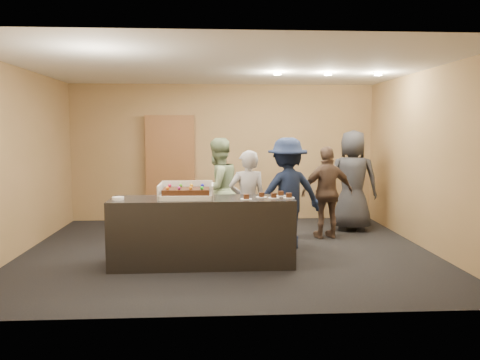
{
  "coord_description": "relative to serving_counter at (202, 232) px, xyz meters",
  "views": [
    {
      "loc": [
        -0.21,
        -6.86,
        1.78
      ],
      "look_at": [
        0.19,
        0.0,
        1.06
      ],
      "focal_mm": 35.0,
      "sensor_mm": 36.0,
      "label": 1
    }
  ],
  "objects": [
    {
      "name": "room",
      "position": [
        0.36,
        0.74,
        0.9
      ],
      "size": [
        6.04,
        6.0,
        2.7
      ],
      "color": "black",
      "rests_on": "ground"
    },
    {
      "name": "serving_counter",
      "position": [
        0.0,
        0.0,
        0.0
      ],
      "size": [
        2.41,
        0.72,
        0.9
      ],
      "primitive_type": "cube",
      "rotation": [
        0.0,
        0.0,
        0.01
      ],
      "color": "black",
      "rests_on": "floor"
    },
    {
      "name": "storage_cabinet",
      "position": [
        -0.7,
        3.15,
        0.59
      ],
      "size": [
        0.95,
        0.15,
        2.09
      ],
      "primitive_type": "cube",
      "color": "brown",
      "rests_on": "floor"
    },
    {
      "name": "cake_box",
      "position": [
        -0.21,
        0.03,
        0.5
      ],
      "size": [
        0.71,
        0.49,
        0.21
      ],
      "color": "white",
      "rests_on": "serving_counter"
    },
    {
      "name": "sheet_cake",
      "position": [
        -0.21,
        -0.0,
        0.55
      ],
      "size": [
        0.61,
        0.42,
        0.12
      ],
      "color": "#311A0B",
      "rests_on": "cake_box"
    },
    {
      "name": "plate_stack",
      "position": [
        -1.08,
        -0.09,
        0.47
      ],
      "size": [
        0.15,
        0.15,
        0.04
      ],
      "primitive_type": "cylinder",
      "color": "white",
      "rests_on": "serving_counter"
    },
    {
      "name": "slice_a",
      "position": [
        0.57,
        -0.15,
        0.47
      ],
      "size": [
        0.15,
        0.15,
        0.07
      ],
      "color": "white",
      "rests_on": "serving_counter"
    },
    {
      "name": "slice_b",
      "position": [
        0.79,
        0.02,
        0.47
      ],
      "size": [
        0.15,
        0.15,
        0.07
      ],
      "color": "white",
      "rests_on": "serving_counter"
    },
    {
      "name": "slice_c",
      "position": [
        0.94,
        -0.06,
        0.47
      ],
      "size": [
        0.15,
        0.15,
        0.07
      ],
      "color": "white",
      "rests_on": "serving_counter"
    },
    {
      "name": "slice_d",
      "position": [
        1.07,
        0.13,
        0.47
      ],
      "size": [
        0.15,
        0.15,
        0.07
      ],
      "color": "white",
      "rests_on": "serving_counter"
    },
    {
      "name": "slice_e",
      "position": [
        1.14,
        -0.06,
        0.47
      ],
      "size": [
        0.15,
        0.15,
        0.07
      ],
      "color": "white",
      "rests_on": "serving_counter"
    },
    {
      "name": "person_server_grey",
      "position": [
        0.65,
        0.58,
        0.3
      ],
      "size": [
        0.59,
        0.43,
        1.51
      ],
      "primitive_type": "imported",
      "rotation": [
        0.0,
        0.0,
        3.28
      ],
      "color": "#B0B0B6",
      "rests_on": "floor"
    },
    {
      "name": "person_sage_man",
      "position": [
        0.22,
        1.45,
        0.39
      ],
      "size": [
        1.03,
        1.0,
        1.67
      ],
      "primitive_type": "imported",
      "rotation": [
        0.0,
        0.0,
        3.8
      ],
      "color": "#92AA7C",
      "rests_on": "floor"
    },
    {
      "name": "person_navy_man",
      "position": [
        1.27,
        0.86,
        0.39
      ],
      "size": [
        1.2,
        0.85,
        1.68
      ],
      "primitive_type": "imported",
      "rotation": [
        0.0,
        0.0,
        3.37
      ],
      "color": "#141F3D",
      "rests_on": "floor"
    },
    {
      "name": "person_brown_extra",
      "position": [
        2.04,
        1.47,
        0.32
      ],
      "size": [
        0.95,
        0.52,
        1.53
      ],
      "primitive_type": "imported",
      "rotation": [
        0.0,
        0.0,
        3.31
      ],
      "color": "#503B2E",
      "rests_on": "floor"
    },
    {
      "name": "person_dark_suit",
      "position": [
        2.63,
        2.04,
        0.45
      ],
      "size": [
        1.0,
        0.79,
        1.8
      ],
      "primitive_type": "imported",
      "rotation": [
        0.0,
        0.0,
        2.87
      ],
      "color": "#2A2B30",
      "rests_on": "floor"
    },
    {
      "name": "ceiling_spotlights",
      "position": [
        1.96,
        1.24,
        2.22
      ],
      "size": [
        1.72,
        0.12,
        0.03
      ],
      "color": "#FFEAC6",
      "rests_on": "ceiling"
    }
  ]
}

